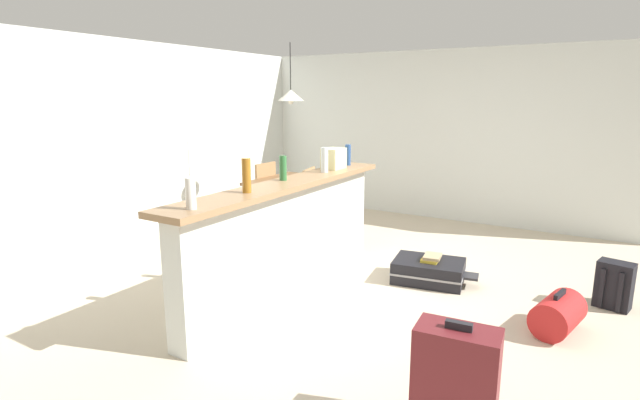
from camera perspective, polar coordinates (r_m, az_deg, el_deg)
ground_plane at (r=4.92m, az=4.25°, el=-10.01°), size 13.00×13.00×0.05m
wall_back at (r=6.55m, az=-20.27°, el=6.33°), size 6.60×0.10×2.50m
wall_right at (r=7.53m, az=12.97°, el=7.43°), size 0.10×6.00×2.50m
partition_half_wall at (r=4.53m, az=-3.76°, el=-4.81°), size 2.80×0.20×1.02m
bar_countertop at (r=4.41m, az=-3.85°, el=1.85°), size 2.96×0.40×0.05m
bottle_white at (r=3.42m, az=-15.05°, el=0.75°), size 0.07×0.07×0.22m
bottle_amber at (r=3.91m, az=-8.69°, el=2.88°), size 0.07×0.07×0.28m
bottle_green at (r=4.46m, az=-4.40°, el=3.78°), size 0.07×0.07×0.23m
bottle_clear at (r=4.92m, az=0.53°, el=4.75°), size 0.07×0.07×0.25m
bottle_blue at (r=5.45m, az=3.32°, el=5.35°), size 0.06×0.06×0.23m
grocery_bag at (r=5.17m, az=1.63°, el=4.91°), size 0.26×0.18×0.22m
dining_table at (r=6.50m, az=-3.62°, el=1.64°), size 1.10×0.80×0.74m
dining_chair_near_partition at (r=6.19m, az=-0.42°, el=-0.10°), size 0.48×0.48×0.93m
dining_chair_far_side at (r=6.84m, az=-7.03°, el=0.98°), size 0.42×0.42×0.93m
pendant_lamp at (r=6.38m, az=-3.48°, el=12.26°), size 0.34×0.34×0.77m
suitcase_flat_black at (r=5.02m, az=12.75°, el=-8.18°), size 0.60×0.87×0.22m
suitcase_upright_maroon at (r=2.87m, az=15.70°, el=-19.82°), size 0.28×0.46×0.67m
duffel_bag_red at (r=4.32m, az=26.29°, el=-12.03°), size 0.53×0.40×0.34m
backpack_black at (r=5.02m, az=31.45°, el=-8.63°), size 0.29×0.31×0.42m
book_stack at (r=4.98m, az=13.05°, el=-6.69°), size 0.25×0.20×0.06m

